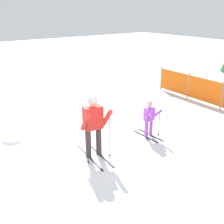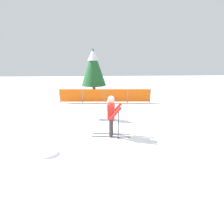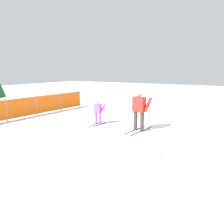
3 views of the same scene
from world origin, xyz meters
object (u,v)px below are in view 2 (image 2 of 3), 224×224
Objects in this scene: skier_adult at (112,113)px; conifer_far at (93,66)px; safety_fence at (105,95)px; skier_child at (109,108)px.

skier_adult is 0.42× the size of conifer_far.
safety_fence is (-0.13, 6.28, -0.49)m from skier_adult.
safety_fence is at bearing -73.91° from conifer_far.
conifer_far is (-0.98, 3.38, 2.09)m from safety_fence.
conifer_far reaches higher than skier_adult.
conifer_far is (-1.11, 9.67, 1.60)m from skier_adult.
safety_fence is (-0.13, 4.17, -0.12)m from skier_child.
skier_adult is 1.50× the size of skier_child.
skier_child is 0.17× the size of safety_fence.
skier_adult is at bearing -83.45° from conifer_far.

